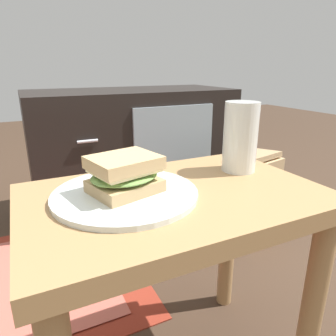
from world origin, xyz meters
name	(u,v)px	position (x,y,z in m)	size (l,w,h in m)	color
side_table	(175,235)	(0.00, 0.00, 0.37)	(0.56, 0.36, 0.46)	#A37A4C
tv_cabinet	(133,149)	(0.25, 0.95, 0.29)	(0.96, 0.46, 0.58)	black
plate	(125,194)	(-0.09, 0.02, 0.47)	(0.26, 0.26, 0.01)	silver
sandwich_front	(125,174)	(-0.09, 0.02, 0.50)	(0.15, 0.13, 0.07)	tan
beer_glass	(240,139)	(0.19, 0.05, 0.53)	(0.07, 0.07, 0.15)	silver
paper_bag	(250,197)	(0.56, 0.42, 0.18)	(0.23, 0.19, 0.37)	tan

